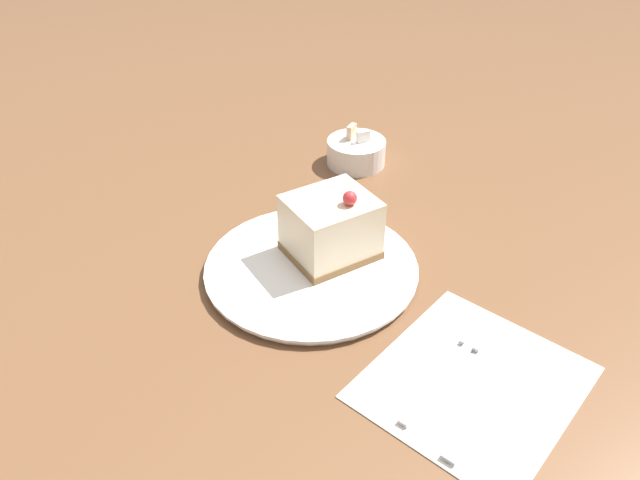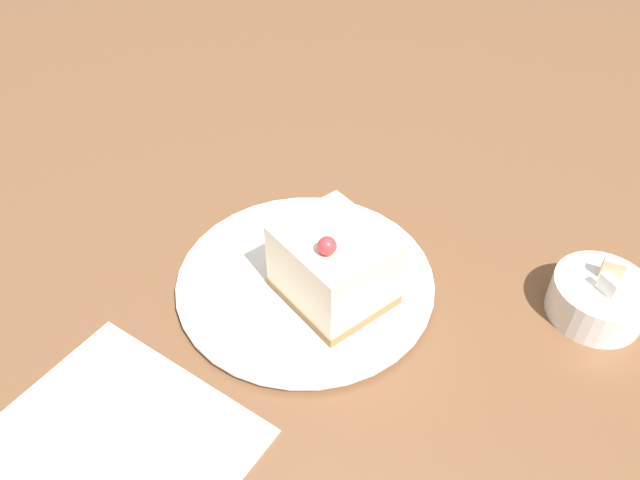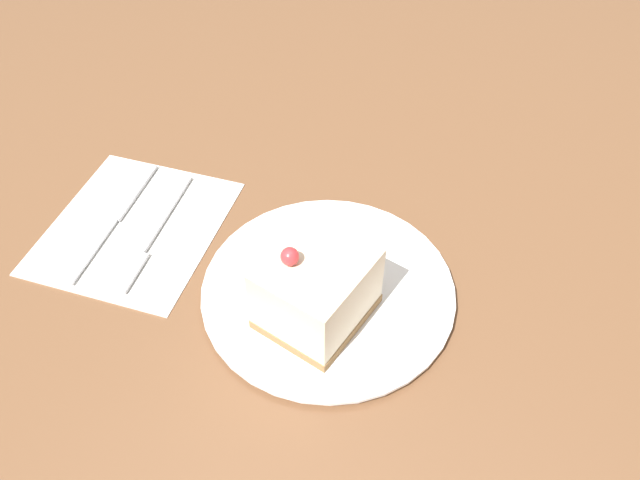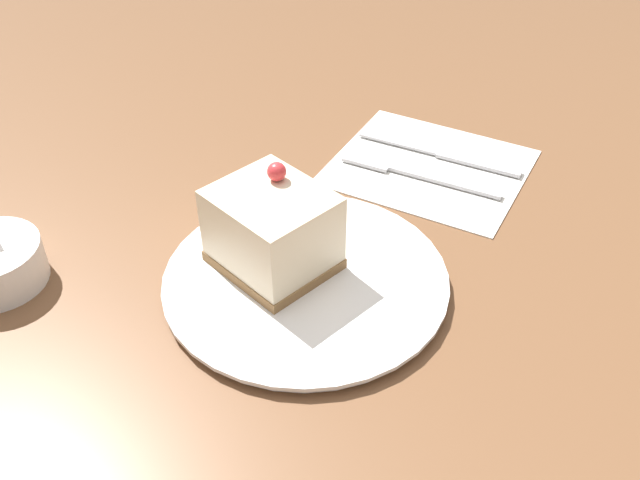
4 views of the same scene
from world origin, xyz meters
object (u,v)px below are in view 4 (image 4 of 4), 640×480
object	(u,v)px
plate	(306,280)
cake_slice	(272,230)
fork	(406,171)
knife	(453,157)

from	to	relation	value
plate	cake_slice	distance (m)	0.05
plate	cake_slice	size ratio (longest dim) A/B	2.19
plate	fork	distance (m)	0.21
cake_slice	knife	world-z (taller)	cake_slice
fork	knife	size ratio (longest dim) A/B	0.94
plate	fork	world-z (taller)	plate
plate	cake_slice	world-z (taller)	cake_slice
cake_slice	fork	bearing A→B (deg)	5.82
plate	knife	xyz separation A→B (m)	(0.26, -0.02, -0.00)
plate	cake_slice	bearing A→B (deg)	92.43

